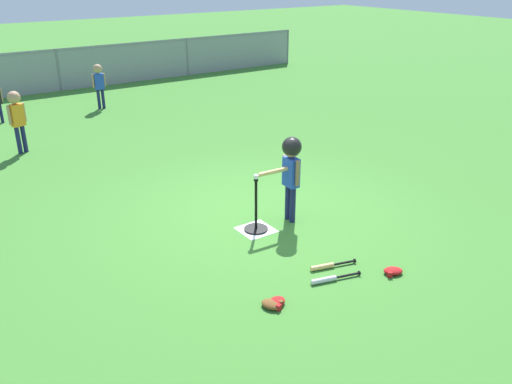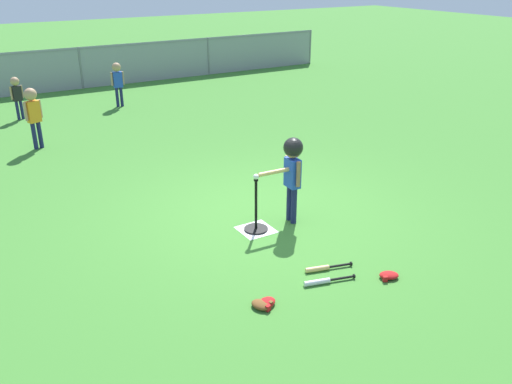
{
  "view_description": "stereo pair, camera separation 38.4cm",
  "coord_description": "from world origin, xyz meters",
  "px_view_note": "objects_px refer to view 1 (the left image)",
  "views": [
    {
      "loc": [
        -4.0,
        -5.61,
        3.28
      ],
      "look_at": [
        -0.37,
        -0.38,
        0.55
      ],
      "focal_mm": 37.54,
      "sensor_mm": 36.0,
      "label": 1
    },
    {
      "loc": [
        -3.68,
        -5.82,
        3.28
      ],
      "look_at": [
        -0.37,
        -0.38,
        0.55
      ],
      "focal_mm": 37.54,
      "sensor_mm": 36.0,
      "label": 2
    }
  ],
  "objects_px": {
    "spare_bat_silver": "(329,279)",
    "glove_near_bats": "(276,302)",
    "spare_bat_wood": "(327,266)",
    "batting_tee": "(256,222)",
    "fielder_deep_right": "(99,80)",
    "baseball_on_tee": "(256,177)",
    "glove_tossed_aside": "(272,304)",
    "batter_child": "(291,162)",
    "fielder_near_left": "(17,114)",
    "glove_by_plate": "(393,271)"
  },
  "relations": [
    {
      "from": "baseball_on_tee",
      "to": "spare_bat_wood",
      "type": "height_order",
      "value": "baseball_on_tee"
    },
    {
      "from": "spare_bat_silver",
      "to": "fielder_deep_right",
      "type": "bearing_deg",
      "value": 85.89
    },
    {
      "from": "fielder_near_left",
      "to": "glove_near_bats",
      "type": "distance_m",
      "value": 6.74
    },
    {
      "from": "batting_tee",
      "to": "baseball_on_tee",
      "type": "height_order",
      "value": "baseball_on_tee"
    },
    {
      "from": "fielder_deep_right",
      "to": "glove_near_bats",
      "type": "xyz_separation_m",
      "value": [
        -1.4,
        -9.02,
        -0.66
      ]
    },
    {
      "from": "fielder_near_left",
      "to": "spare_bat_wood",
      "type": "distance_m",
      "value": 6.7
    },
    {
      "from": "spare_bat_silver",
      "to": "glove_tossed_aside",
      "type": "relative_size",
      "value": 2.29
    },
    {
      "from": "fielder_deep_right",
      "to": "spare_bat_silver",
      "type": "distance_m",
      "value": 9.03
    },
    {
      "from": "batting_tee",
      "to": "glove_tossed_aside",
      "type": "relative_size",
      "value": 2.78
    },
    {
      "from": "spare_bat_silver",
      "to": "glove_by_plate",
      "type": "distance_m",
      "value": 0.77
    },
    {
      "from": "batting_tee",
      "to": "fielder_near_left",
      "type": "height_order",
      "value": "fielder_near_left"
    },
    {
      "from": "batter_child",
      "to": "fielder_near_left",
      "type": "height_order",
      "value": "batter_child"
    },
    {
      "from": "spare_bat_wood",
      "to": "batter_child",
      "type": "bearing_deg",
      "value": 71.32
    },
    {
      "from": "batter_child",
      "to": "glove_by_plate",
      "type": "bearing_deg",
      "value": -86.2
    },
    {
      "from": "glove_tossed_aside",
      "to": "spare_bat_wood",
      "type": "bearing_deg",
      "value": 14.36
    },
    {
      "from": "batter_child",
      "to": "spare_bat_silver",
      "type": "bearing_deg",
      "value": -111.93
    },
    {
      "from": "batter_child",
      "to": "glove_by_plate",
      "type": "relative_size",
      "value": 4.47
    },
    {
      "from": "baseball_on_tee",
      "to": "batter_child",
      "type": "height_order",
      "value": "batter_child"
    },
    {
      "from": "batter_child",
      "to": "fielder_deep_right",
      "type": "height_order",
      "value": "batter_child"
    },
    {
      "from": "batting_tee",
      "to": "fielder_deep_right",
      "type": "relative_size",
      "value": 0.68
    },
    {
      "from": "spare_bat_silver",
      "to": "glove_near_bats",
      "type": "distance_m",
      "value": 0.75
    },
    {
      "from": "spare_bat_silver",
      "to": "batting_tee",
      "type": "bearing_deg",
      "value": 88.16
    },
    {
      "from": "fielder_deep_right",
      "to": "glove_near_bats",
      "type": "relative_size",
      "value": 4.12
    },
    {
      "from": "glove_by_plate",
      "to": "spare_bat_wood",
      "type": "bearing_deg",
      "value": 136.02
    },
    {
      "from": "fielder_near_left",
      "to": "spare_bat_silver",
      "type": "relative_size",
      "value": 1.95
    },
    {
      "from": "baseball_on_tee",
      "to": "spare_bat_wood",
      "type": "xyz_separation_m",
      "value": [
        0.12,
        -1.28,
        -0.73
      ]
    },
    {
      "from": "glove_near_bats",
      "to": "glove_tossed_aside",
      "type": "relative_size",
      "value": 1.0
    },
    {
      "from": "batter_child",
      "to": "glove_tossed_aside",
      "type": "xyz_separation_m",
      "value": [
        -1.41,
        -1.5,
        -0.82
      ]
    },
    {
      "from": "spare_bat_silver",
      "to": "glove_near_bats",
      "type": "xyz_separation_m",
      "value": [
        -0.75,
        -0.03,
        0.01
      ]
    },
    {
      "from": "batting_tee",
      "to": "glove_near_bats",
      "type": "height_order",
      "value": "batting_tee"
    },
    {
      "from": "batting_tee",
      "to": "fielder_near_left",
      "type": "relative_size",
      "value": 0.62
    },
    {
      "from": "baseball_on_tee",
      "to": "spare_bat_wood",
      "type": "bearing_deg",
      "value": -84.53
    },
    {
      "from": "fielder_deep_right",
      "to": "spare_bat_wood",
      "type": "height_order",
      "value": "fielder_deep_right"
    },
    {
      "from": "fielder_near_left",
      "to": "spare_bat_silver",
      "type": "height_order",
      "value": "fielder_near_left"
    },
    {
      "from": "batting_tee",
      "to": "spare_bat_silver",
      "type": "xyz_separation_m",
      "value": [
        -0.05,
        -1.5,
        -0.09
      ]
    },
    {
      "from": "baseball_on_tee",
      "to": "fielder_deep_right",
      "type": "bearing_deg",
      "value": 85.44
    },
    {
      "from": "batting_tee",
      "to": "fielder_near_left",
      "type": "bearing_deg",
      "value": 109.29
    },
    {
      "from": "fielder_near_left",
      "to": "glove_by_plate",
      "type": "height_order",
      "value": "fielder_near_left"
    },
    {
      "from": "glove_by_plate",
      "to": "baseball_on_tee",
      "type": "bearing_deg",
      "value": 110.23
    },
    {
      "from": "batting_tee",
      "to": "spare_bat_silver",
      "type": "relative_size",
      "value": 1.21
    },
    {
      "from": "baseball_on_tee",
      "to": "fielder_near_left",
      "type": "height_order",
      "value": "fielder_near_left"
    },
    {
      "from": "batting_tee",
      "to": "batter_child",
      "type": "xyz_separation_m",
      "value": [
        0.55,
        -0.03,
        0.74
      ]
    },
    {
      "from": "baseball_on_tee",
      "to": "glove_tossed_aside",
      "type": "xyz_separation_m",
      "value": [
        -0.86,
        -1.53,
        -0.73
      ]
    },
    {
      "from": "spare_bat_wood",
      "to": "glove_tossed_aside",
      "type": "xyz_separation_m",
      "value": [
        -0.99,
        -0.25,
        0.01
      ]
    },
    {
      "from": "spare_bat_wood",
      "to": "glove_near_bats",
      "type": "relative_size",
      "value": 2.19
    },
    {
      "from": "fielder_deep_right",
      "to": "spare_bat_silver",
      "type": "relative_size",
      "value": 1.8
    },
    {
      "from": "glove_near_bats",
      "to": "glove_tossed_aside",
      "type": "bearing_deg",
      "value": -179.51
    },
    {
      "from": "baseball_on_tee",
      "to": "spare_bat_wood",
      "type": "distance_m",
      "value": 1.48
    },
    {
      "from": "baseball_on_tee",
      "to": "glove_tossed_aside",
      "type": "distance_m",
      "value": 1.9
    },
    {
      "from": "batting_tee",
      "to": "glove_tossed_aside",
      "type": "height_order",
      "value": "batting_tee"
    }
  ]
}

